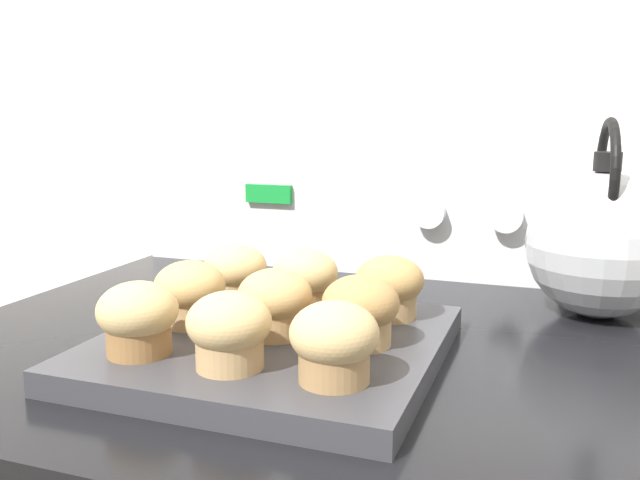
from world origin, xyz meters
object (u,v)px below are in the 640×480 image
object	(u,v)px
muffin_r2_c1	(305,279)
muffin_r1_c2	(360,310)
muffin_r1_c0	(190,293)
muffin_r1_c1	(275,302)
muffin_pan	(273,346)
muffin_r2_c0	(235,273)
muffin_r2_c2	(389,286)
muffin_r0_c0	(138,318)
tea_kettle	(601,241)
muffin_r0_c1	(229,330)
muffin_r0_c2	(334,342)

from	to	relation	value
muffin_r2_c1	muffin_r1_c2	bearing A→B (deg)	-45.76
muffin_r1_c0	muffin_r1_c1	xyz separation A→B (m)	(0.09, -0.00, 0.00)
muffin_pan	muffin_r2_c0	size ratio (longest dim) A/B	4.40
muffin_r1_c1	muffin_r2_c2	bearing A→B (deg)	47.30
muffin_r2_c0	muffin_r1_c0	bearing A→B (deg)	-92.38
muffin_r0_c0	muffin_r1_c2	world-z (taller)	same
muffin_r1_c2	muffin_r2_c2	bearing A→B (deg)	87.62
muffin_pan	muffin_r1_c2	xyz separation A→B (m)	(0.08, 0.00, 0.04)
muffin_r1_c2	tea_kettle	world-z (taller)	tea_kettle
muffin_r0_c1	muffin_r1_c0	bearing A→B (deg)	134.89
muffin_r0_c0	muffin_r1_c1	bearing A→B (deg)	42.78
muffin_pan	muffin_r2_c0	xyz separation A→B (m)	(-0.08, 0.09, 0.04)
muffin_r1_c2	muffin_r2_c1	bearing A→B (deg)	134.24
muffin_r1_c1	tea_kettle	size ratio (longest dim) A/B	0.31
muffin_r0_c0	muffin_r2_c0	xyz separation A→B (m)	(0.00, 0.17, 0.00)
muffin_r0_c1	muffin_r2_c2	xyz separation A→B (m)	(0.08, 0.17, 0.00)
muffin_r1_c1	muffin_r1_c2	size ratio (longest dim) A/B	1.00
muffin_r0_c0	muffin_r0_c2	xyz separation A→B (m)	(0.17, -0.00, 0.00)
muffin_r0_c0	muffin_r2_c1	world-z (taller)	same
muffin_r2_c0	muffin_r0_c1	bearing A→B (deg)	-64.43
muffin_r1_c1	muffin_r2_c0	xyz separation A→B (m)	(-0.08, 0.09, 0.00)
muffin_r0_c0	muffin_r0_c1	world-z (taller)	same
muffin_r1_c0	muffin_r1_c2	distance (m)	0.17
muffin_r1_c1	tea_kettle	world-z (taller)	tea_kettle
muffin_r0_c0	muffin_r0_c1	bearing A→B (deg)	-1.83
muffin_pan	muffin_r1_c2	bearing A→B (deg)	0.51
muffin_r1_c0	muffin_r1_c2	world-z (taller)	same
muffin_r0_c1	muffin_r2_c1	size ratio (longest dim) A/B	1.00
muffin_pan	muffin_r1_c0	world-z (taller)	muffin_r1_c0
muffin_r2_c2	muffin_r1_c2	bearing A→B (deg)	-92.38
muffin_r0_c2	muffin_r0_c0	bearing A→B (deg)	179.65
muffin_r2_c1	muffin_r0_c2	bearing A→B (deg)	-62.47
tea_kettle	muffin_r2_c0	bearing A→B (deg)	-156.83
muffin_pan	muffin_r0_c0	distance (m)	0.12
muffin_pan	muffin_r1_c0	bearing A→B (deg)	179.26
muffin_r1_c1	muffin_r2_c1	distance (m)	0.09
muffin_r1_c2	muffin_r2_c0	distance (m)	0.18
muffin_r2_c2	tea_kettle	bearing A→B (deg)	38.46
muffin_r0_c1	muffin_pan	bearing A→B (deg)	90.54
muffin_r0_c1	muffin_r2_c2	size ratio (longest dim) A/B	1.00
muffin_r0_c1	muffin_r1_c2	xyz separation A→B (m)	(0.08, 0.09, 0.00)
muffin_pan	muffin_r2_c1	distance (m)	0.10
muffin_r1_c2	muffin_pan	bearing A→B (deg)	-179.49
muffin_r0_c2	muffin_r2_c0	world-z (taller)	same
muffin_r0_c1	muffin_r1_c2	size ratio (longest dim) A/B	1.00
muffin_r0_c2	muffin_r1_c1	distance (m)	0.12
muffin_pan	muffin_r0_c2	bearing A→B (deg)	-44.12
muffin_r2_c2	muffin_r2_c0	bearing A→B (deg)	180.00
muffin_r1_c0	muffin_r2_c1	xyz separation A→B (m)	(0.08, 0.09, 0.00)
muffin_r0_c2	muffin_r1_c0	world-z (taller)	same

